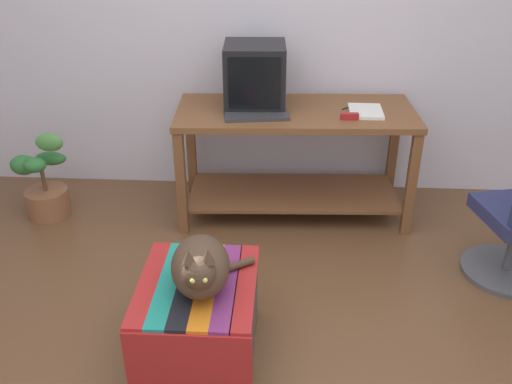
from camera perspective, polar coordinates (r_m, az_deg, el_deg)
name	(u,v)px	position (r m, az deg, el deg)	size (l,w,h in m)	color
ground_plane	(243,384)	(2.75, -1.30, -18.85)	(14.00, 14.00, 0.00)	brown
back_wall	(265,9)	(3.97, 0.90, 18.06)	(8.00, 0.10, 2.60)	silver
desk	(295,144)	(3.77, 3.94, 4.92)	(1.57, 0.71, 0.75)	brown
tv_monitor	(255,76)	(3.68, -0.12, 11.64)	(0.40, 0.39, 0.41)	black
keyboard	(257,116)	(3.53, 0.07, 7.72)	(0.40, 0.15, 0.02)	#333338
book	(366,111)	(3.68, 11.06, 8.03)	(0.21, 0.26, 0.02)	white
ottoman_with_blanket	(199,318)	(2.77, -5.76, -12.56)	(0.55, 0.66, 0.41)	#4C4238
cat	(201,267)	(2.53, -5.63, -7.55)	(0.39, 0.43, 0.30)	#473323
potted_plant	(44,187)	(4.11, -20.67, 0.52)	(0.37, 0.33, 0.61)	brown
stapler	(350,116)	(3.55, 9.47, 7.58)	(0.04, 0.11, 0.04)	#A31E1E
pen	(350,107)	(3.76, 9.48, 8.50)	(0.01, 0.01, 0.14)	black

